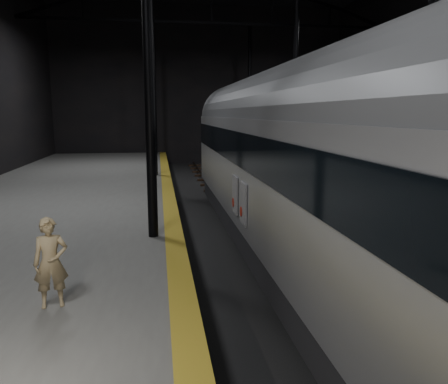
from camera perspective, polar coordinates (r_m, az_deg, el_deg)
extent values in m
plane|color=black|center=(16.42, 4.46, -4.77)|extent=(44.00, 44.00, 0.00)
cube|color=#51514E|center=(16.36, -22.11, -3.75)|extent=(9.00, 43.80, 1.00)
cube|color=#51514E|center=(19.39, 26.64, -2.00)|extent=(9.00, 43.80, 1.00)
cube|color=olive|center=(15.78, -7.07, -1.68)|extent=(0.50, 43.80, 0.01)
cube|color=#3F3328|center=(16.23, 1.99, -4.30)|extent=(0.08, 43.00, 0.14)
cube|color=#3F3328|center=(16.55, 6.91, -4.09)|extent=(0.08, 43.00, 0.14)
cube|color=black|center=(16.40, 4.47, -4.57)|extent=(2.40, 42.00, 0.12)
cylinder|color=black|center=(11.58, -9.93, 18.83)|extent=(0.26, 0.26, 10.00)
cylinder|color=black|center=(13.75, 25.28, 16.65)|extent=(0.26, 0.26, 10.00)
cylinder|color=black|center=(23.51, -9.29, 14.39)|extent=(0.26, 0.26, 10.00)
cylinder|color=black|center=(24.65, 9.25, 14.19)|extent=(0.26, 0.26, 10.00)
cylinder|color=black|center=(35.49, -9.09, 12.94)|extent=(0.26, 0.26, 10.00)
cylinder|color=black|center=(36.25, 3.33, 12.98)|extent=(0.26, 0.26, 10.00)
cube|color=black|center=(30.22, -1.65, 21.20)|extent=(23.60, 0.15, 0.18)
cube|color=#9D9FA4|center=(12.36, 8.52, 2.44)|extent=(2.94, 20.29, 3.04)
cube|color=black|center=(12.76, 8.29, -6.08)|extent=(2.69, 19.88, 0.86)
cube|color=black|center=(12.29, 8.60, 5.72)|extent=(3.00, 19.98, 0.91)
cylinder|color=slate|center=(12.25, 8.70, 9.50)|extent=(2.88, 20.08, 2.88)
cube|color=black|center=(19.55, 2.26, -1.40)|extent=(1.83, 2.23, 0.35)
cube|color=silver|center=(11.13, 2.55, -1.50)|extent=(0.04, 0.76, 1.06)
cube|color=silver|center=(12.31, 1.47, -0.36)|extent=(0.04, 0.76, 1.06)
cylinder|color=#A22113|center=(11.36, 2.27, -2.57)|extent=(0.03, 0.26, 0.26)
cylinder|color=#A22113|center=(12.53, 1.23, -1.35)|extent=(0.03, 0.26, 0.26)
imported|color=#9C8760|center=(7.96, -21.69, -8.57)|extent=(0.63, 0.48, 1.54)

